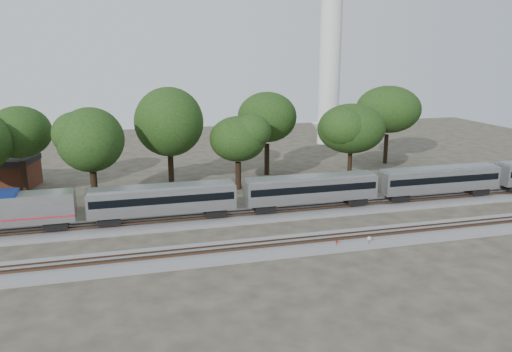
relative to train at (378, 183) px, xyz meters
The scene contains 15 objects.
ground 16.64m from the train, 158.49° to the right, with size 160.00×160.00×0.00m, color #383328.
track_far 15.48m from the train, behind, with size 160.00×5.00×0.73m.
track_near 18.43m from the train, 146.71° to the right, with size 160.00×5.00×0.73m.
train is the anchor object (origin of this frame).
switch_stand_red 15.79m from the train, 132.35° to the right, with size 0.29×0.07×0.92m.
switch_stand_white 14.08m from the train, 121.31° to the right, with size 0.34×0.14×1.10m.
switch_lever 14.53m from the train, 124.99° to the right, with size 0.50×0.30×0.30m, color #512D19.
brick_building 51.89m from the train, 155.27° to the left, with size 10.43×8.41×4.41m.
tree_1 46.70m from the train, 158.69° to the left, with size 8.68×8.68×12.24m.
tree_2 35.62m from the train, 164.53° to the left, with size 8.52×8.52×12.01m.
tree_3 29.11m from the train, 147.32° to the left, with size 9.59×9.59×13.52m.
tree_4 19.83m from the train, 140.10° to the left, with size 7.27×7.27×10.25m.
tree_5 22.37m from the train, 113.59° to the left, with size 9.20×9.20×12.96m.
tree_6 13.94m from the train, 80.09° to the left, with size 7.98×7.98×11.25m.
tree_7 26.79m from the train, 58.95° to the left, with size 9.47×9.47×13.36m.
Camera 1 is at (-14.54, -47.57, 18.71)m, focal length 35.00 mm.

